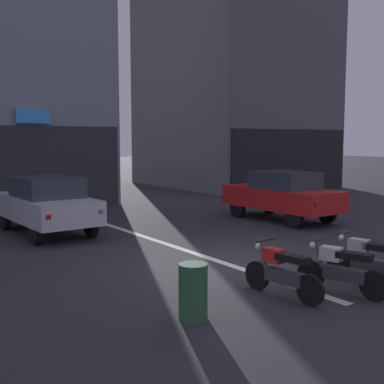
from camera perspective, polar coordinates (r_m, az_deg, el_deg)
ground_plane at (r=10.65m, az=4.79°, el=-8.57°), size 120.00×120.00×0.00m
lane_centre_line at (r=15.63m, az=-9.43°, el=-3.87°), size 0.20×18.00×0.01m
building_far_right at (r=29.52m, az=4.78°, el=15.86°), size 8.27×9.58×15.39m
car_silver_crossing_near at (r=14.62m, az=-16.58°, el=-1.25°), size 1.92×4.17×1.64m
car_red_parked_kerbside at (r=16.60m, az=10.41°, el=-0.23°), size 1.82×4.13×1.64m
motorcycle_red_row_leftmost at (r=8.65m, az=10.39°, el=-9.02°), size 0.55×1.67×0.98m
motorcycle_white_row_left_mid at (r=9.03m, az=16.93°, el=-8.52°), size 0.64×1.62×0.98m
motorcycle_silver_row_centre at (r=9.87m, az=19.77°, el=-7.38°), size 0.55×1.65×0.98m
trash_bin at (r=7.53m, az=0.13°, el=-11.48°), size 0.44×0.44×0.85m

